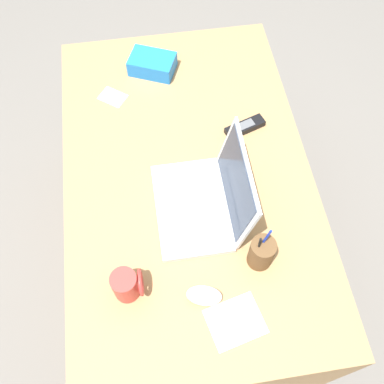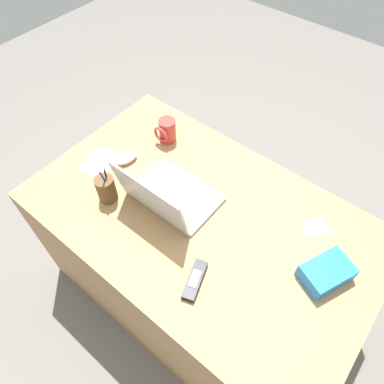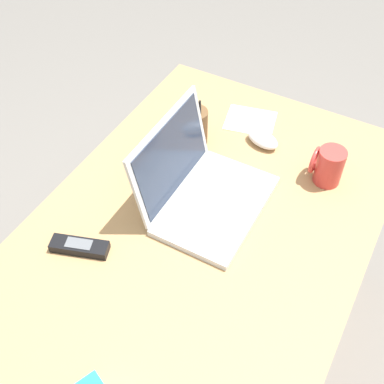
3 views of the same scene
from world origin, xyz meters
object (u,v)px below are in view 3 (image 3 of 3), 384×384
(laptop, at_px, (202,189))
(computer_mouse, at_px, (263,139))
(cordless_phone, at_px, (80,247))
(pen_holder, at_px, (195,127))
(coffee_mug_white, at_px, (328,166))

(laptop, xyz_separation_m, computer_mouse, (0.29, -0.05, -0.03))
(cordless_phone, xyz_separation_m, pen_holder, (0.49, -0.06, 0.05))
(computer_mouse, relative_size, coffee_mug_white, 0.94)
(cordless_phone, relative_size, pen_holder, 0.84)
(laptop, xyz_separation_m, coffee_mug_white, (0.24, -0.26, 0.01))
(pen_holder, bearing_deg, laptop, -147.31)
(computer_mouse, xyz_separation_m, coffee_mug_white, (-0.05, -0.21, 0.04))
(coffee_mug_white, distance_m, cordless_phone, 0.69)
(laptop, height_order, pen_holder, laptop)
(coffee_mug_white, bearing_deg, computer_mouse, 76.15)
(cordless_phone, bearing_deg, pen_holder, -7.00)
(laptop, height_order, computer_mouse, laptop)
(computer_mouse, xyz_separation_m, cordless_phone, (-0.57, 0.24, -0.01))
(laptop, relative_size, computer_mouse, 3.27)
(coffee_mug_white, distance_m, pen_holder, 0.39)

